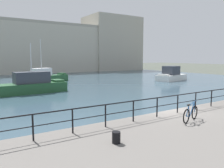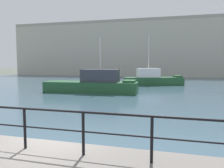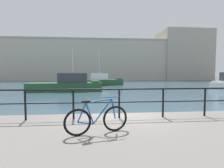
% 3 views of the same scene
% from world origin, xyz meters
% --- Properties ---
extents(ground_plane, '(240.00, 240.00, 0.00)m').
position_xyz_m(ground_plane, '(0.00, 0.00, 0.00)').
color(ground_plane, '#4C5147').
extents(water_basin, '(80.00, 60.00, 0.01)m').
position_xyz_m(water_basin, '(0.00, 30.20, 0.01)').
color(water_basin, '#385160').
rests_on(water_basin, ground_plane).
extents(harbor_building, '(75.89, 12.14, 16.94)m').
position_xyz_m(harbor_building, '(7.21, 52.99, 6.82)').
color(harbor_building, '#B2AD9E').
rests_on(harbor_building, ground_plane).
extents(moored_white_yacht, '(9.94, 3.05, 5.76)m').
position_xyz_m(moored_white_yacht, '(-4.94, 17.17, 0.89)').
color(moored_white_yacht, '#23512D').
rests_on(moored_white_yacht, water_basin).
extents(moored_small_launch, '(8.30, 4.80, 7.03)m').
position_xyz_m(moored_small_launch, '(0.17, 27.25, 0.88)').
color(moored_small_launch, '#23512D').
rests_on(moored_small_launch, water_basin).
extents(quay_railing, '(22.91, 0.07, 1.08)m').
position_xyz_m(quay_railing, '(-0.16, -0.75, 1.64)').
color(quay_railing, black).
rests_on(quay_railing, quay_promenade).
extents(parked_bicycle, '(1.72, 0.55, 0.98)m').
position_xyz_m(parked_bicycle, '(-0.97, -2.29, 1.29)').
color(parked_bicycle, black).
rests_on(parked_bicycle, quay_promenade).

